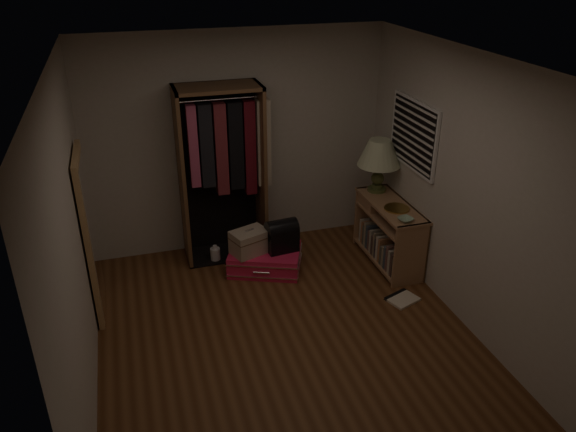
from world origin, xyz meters
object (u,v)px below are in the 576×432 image
(white_jug, at_px, (215,254))
(pink_suitcase, at_px, (265,259))
(table_lamp, at_px, (379,154))
(train_case, at_px, (250,242))
(open_wardrobe, at_px, (226,159))
(black_bag, at_px, (282,235))
(console_bookshelf, at_px, (387,231))
(floor_mirror, at_px, (90,235))

(white_jug, bearing_deg, pink_suitcase, -33.30)
(table_lamp, bearing_deg, train_case, -174.54)
(open_wardrobe, bearing_deg, black_bag, -48.63)
(pink_suitcase, bearing_deg, console_bookshelf, 13.59)
(open_wardrobe, height_order, train_case, open_wardrobe)
(floor_mirror, height_order, pink_suitcase, floor_mirror)
(console_bookshelf, bearing_deg, open_wardrobe, 157.18)
(open_wardrobe, xyz_separation_m, table_lamp, (1.73, -0.37, 0.01))
(table_lamp, bearing_deg, console_bookshelf, -90.88)
(floor_mirror, bearing_deg, black_bag, 5.81)
(floor_mirror, height_order, black_bag, floor_mirror)
(white_jug, bearing_deg, table_lamp, -5.85)
(pink_suitcase, distance_m, black_bag, 0.37)
(console_bookshelf, bearing_deg, black_bag, 172.46)
(floor_mirror, bearing_deg, train_case, 8.58)
(open_wardrobe, height_order, white_jug, open_wardrobe)
(console_bookshelf, xyz_separation_m, black_bag, (-1.23, 0.16, 0.05))
(console_bookshelf, height_order, floor_mirror, floor_mirror)
(train_case, xyz_separation_m, white_jug, (-0.34, 0.35, -0.30))
(black_bag, relative_size, white_jug, 1.86)
(pink_suitcase, height_order, table_lamp, table_lamp)
(console_bookshelf, bearing_deg, white_jug, 163.93)
(black_bag, height_order, table_lamp, table_lamp)
(open_wardrobe, height_order, black_bag, open_wardrobe)
(console_bookshelf, height_order, pink_suitcase, console_bookshelf)
(console_bookshelf, xyz_separation_m, train_case, (-1.60, 0.21, -0.00))
(train_case, height_order, black_bag, black_bag)
(console_bookshelf, height_order, table_lamp, table_lamp)
(black_bag, xyz_separation_m, table_lamp, (1.24, 0.20, 0.77))
(floor_mirror, relative_size, pink_suitcase, 1.73)
(table_lamp, bearing_deg, floor_mirror, -172.96)
(floor_mirror, distance_m, table_lamp, 3.29)
(open_wardrobe, distance_m, black_bag, 1.07)
(white_jug, bearing_deg, floor_mirror, -155.16)
(train_case, distance_m, white_jug, 0.58)
(open_wardrobe, distance_m, white_jug, 1.15)
(open_wardrobe, height_order, pink_suitcase, open_wardrobe)
(console_bookshelf, distance_m, open_wardrobe, 2.04)
(console_bookshelf, height_order, white_jug, console_bookshelf)
(pink_suitcase, relative_size, table_lamp, 1.55)
(train_case, bearing_deg, table_lamp, -14.34)
(pink_suitcase, height_order, white_jug, pink_suitcase)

